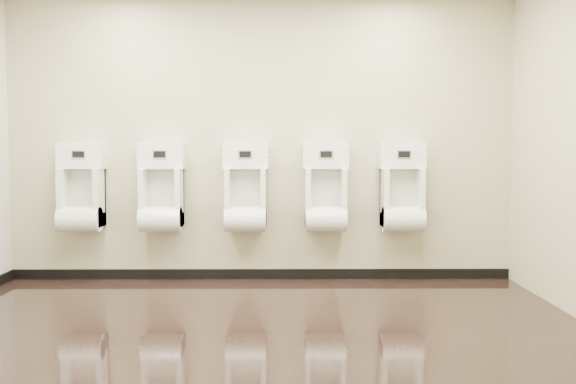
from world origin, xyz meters
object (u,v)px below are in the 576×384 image
(urinal_1, at_px, (161,194))
(urinal_2, at_px, (246,194))
(urinal_3, at_px, (326,194))
(urinal_4, at_px, (402,194))
(urinal_0, at_px, (81,194))

(urinal_1, bearing_deg, urinal_2, 0.00)
(urinal_1, xyz_separation_m, urinal_3, (1.60, 0.00, 0.00))
(urinal_2, height_order, urinal_3, same)
(urinal_1, xyz_separation_m, urinal_4, (2.35, 0.00, 0.00))
(urinal_1, relative_size, urinal_2, 1.00)
(urinal_2, bearing_deg, urinal_0, 180.00)
(urinal_2, bearing_deg, urinal_1, 180.00)
(urinal_0, xyz_separation_m, urinal_3, (2.38, 0.00, 0.00))
(urinal_0, bearing_deg, urinal_1, 0.00)
(urinal_0, xyz_separation_m, urinal_1, (0.78, 0.00, 0.00))
(urinal_1, bearing_deg, urinal_3, 0.00)
(urinal_1, height_order, urinal_2, same)
(urinal_4, bearing_deg, urinal_1, 180.00)
(urinal_1, xyz_separation_m, urinal_2, (0.82, 0.00, 0.00))
(urinal_3, height_order, urinal_4, same)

